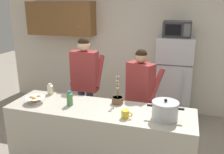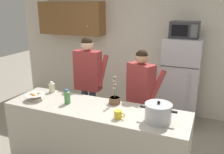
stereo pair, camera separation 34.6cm
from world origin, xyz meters
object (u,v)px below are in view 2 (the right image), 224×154
(bottle_near_edge, at_px, (67,97))
(potted_orchid, at_px, (115,99))
(refrigerator, at_px, (180,82))
(bread_bowl, at_px, (36,96))
(microwave, at_px, (185,30))
(bottle_mid_counter, at_px, (52,87))
(cooking_pot, at_px, (158,113))
(person_by_sink, at_px, (141,90))
(person_near_pot, at_px, (88,75))
(coffee_mug, at_px, (118,114))

(bottle_near_edge, relative_size, potted_orchid, 0.51)
(refrigerator, xyz_separation_m, bottle_near_edge, (-1.20, -1.87, 0.21))
(bread_bowl, bearing_deg, refrigerator, 49.17)
(refrigerator, height_order, microwave, microwave)
(bread_bowl, xyz_separation_m, bottle_mid_counter, (0.02, 0.34, 0.03))
(refrigerator, xyz_separation_m, cooking_pot, (0.01, -1.91, 0.22))
(person_by_sink, bearing_deg, bread_bowl, -147.18)
(person_near_pot, height_order, cooking_pot, person_near_pot)
(person_near_pot, relative_size, bottle_mid_counter, 10.59)
(refrigerator, relative_size, bottle_near_edge, 8.39)
(refrigerator, xyz_separation_m, person_near_pot, (-1.35, -1.02, 0.25))
(person_near_pot, distance_m, cooking_pot, 1.62)
(bottle_mid_counter, bearing_deg, coffee_mug, -18.85)
(microwave, relative_size, bottle_mid_counter, 3.02)
(microwave, relative_size, bottle_near_edge, 2.49)
(person_by_sink, relative_size, coffee_mug, 11.97)
(coffee_mug, relative_size, potted_orchid, 0.35)
(microwave, distance_m, person_by_sink, 1.42)
(person_near_pot, distance_m, bottle_near_edge, 0.87)
(refrigerator, xyz_separation_m, microwave, (0.00, -0.02, 0.95))
(person_by_sink, height_order, bread_bowl, person_by_sink)
(bottle_near_edge, bearing_deg, bottle_mid_counter, 148.36)
(cooking_pot, relative_size, bottle_near_edge, 2.15)
(person_by_sink, xyz_separation_m, bread_bowl, (-1.25, -0.81, 0.00))
(person_by_sink, bearing_deg, bottle_mid_counter, -159.21)
(bottle_near_edge, bearing_deg, cooking_pot, -1.78)
(cooking_pot, xyz_separation_m, potted_orchid, (-0.64, 0.28, -0.05))
(coffee_mug, height_order, potted_orchid, potted_orchid)
(microwave, relative_size, cooking_pot, 1.16)
(person_near_pot, relative_size, coffee_mug, 12.85)
(person_near_pot, relative_size, bread_bowl, 6.54)
(person_by_sink, height_order, bottle_mid_counter, person_by_sink)
(person_by_sink, xyz_separation_m, bottle_mid_counter, (-1.23, -0.47, 0.03))
(refrigerator, bearing_deg, potted_orchid, -111.07)
(microwave, xyz_separation_m, cooking_pot, (0.01, -1.89, -0.73))
(person_by_sink, relative_size, bread_bowl, 6.09)
(person_by_sink, bearing_deg, bottle_near_edge, -136.46)
(bread_bowl, bearing_deg, bottle_near_edge, 7.76)
(refrigerator, xyz_separation_m, bottle_mid_counter, (-1.65, -1.59, 0.19))
(microwave, height_order, bottle_mid_counter, microwave)
(bread_bowl, relative_size, bottle_mid_counter, 1.62)
(cooking_pot, xyz_separation_m, bottle_mid_counter, (-1.66, 0.31, -0.03))
(coffee_mug, bearing_deg, potted_orchid, 117.92)
(bread_bowl, distance_m, potted_orchid, 1.09)
(microwave, relative_size, potted_orchid, 1.28)
(potted_orchid, bearing_deg, bottle_near_edge, -157.38)
(person_by_sink, bearing_deg, cooking_pot, -61.41)
(bottle_near_edge, distance_m, bottle_mid_counter, 0.53)
(bottle_mid_counter, distance_m, potted_orchid, 1.02)
(refrigerator, relative_size, bread_bowl, 6.27)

